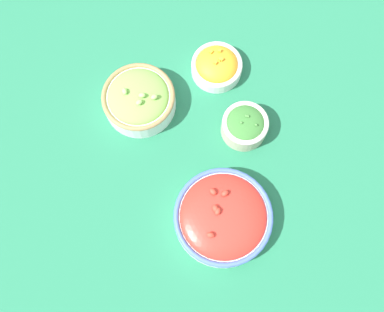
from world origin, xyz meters
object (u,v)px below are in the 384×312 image
at_px(bowl_cherry_tomatoes, 223,217).
at_px(bowl_squash, 217,66).
at_px(bowl_broccoli, 245,125).
at_px(bowl_lettuce, 139,99).

height_order(bowl_cherry_tomatoes, bowl_squash, bowl_cherry_tomatoes).
height_order(bowl_broccoli, bowl_cherry_tomatoes, bowl_cherry_tomatoes).
xyz_separation_m(bowl_cherry_tomatoes, bowl_lettuce, (0.33, 0.12, 0.00)).
distance_m(bowl_broccoli, bowl_lettuce, 0.27).
bearing_deg(bowl_broccoli, bowl_squash, 6.03).
bearing_deg(bowl_lettuce, bowl_broccoli, -120.10).
distance_m(bowl_broccoli, bowl_squash, 0.18).
height_order(bowl_broccoli, bowl_squash, bowl_broccoli).
relative_size(bowl_cherry_tomatoes, bowl_squash, 1.73).
bearing_deg(bowl_lettuce, bowl_squash, -78.87).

